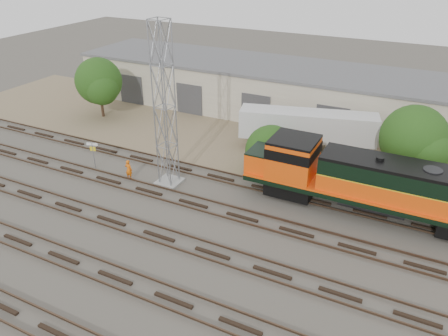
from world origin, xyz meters
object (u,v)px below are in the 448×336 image
at_px(signal_tower, 165,110).
at_px(worker, 129,170).
at_px(locomotive, 371,183).
at_px(semi_trailer, 311,127).

bearing_deg(signal_tower, worker, -164.53).
height_order(locomotive, semi_trailer, locomotive).
distance_m(locomotive, semi_trailer, 10.87).
height_order(locomotive, worker, locomotive).
bearing_deg(semi_trailer, signal_tower, -141.64).
height_order(signal_tower, worker, signal_tower).
height_order(worker, semi_trailer, semi_trailer).
bearing_deg(locomotive, semi_trailer, 128.71).
xyz_separation_m(signal_tower, worker, (-3.30, -0.91, -5.37)).
bearing_deg(locomotive, signal_tower, -170.55).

